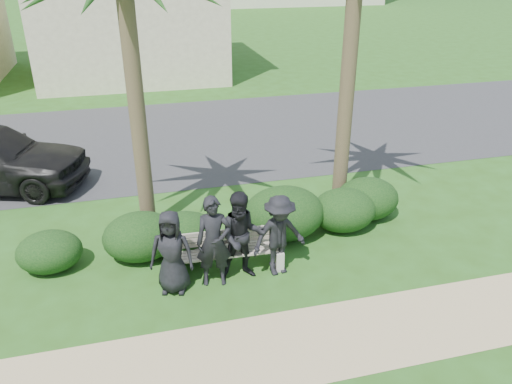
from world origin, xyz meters
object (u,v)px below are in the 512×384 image
man_b (214,242)px  man_d (279,236)px  man_c (242,236)px  man_a (172,252)px  park_bench (225,255)px

man_b → man_d: size_ratio=1.08×
man_b → man_c: bearing=14.2°
man_a → man_c: bearing=20.0°
man_b → man_c: (0.51, 0.06, -0.00)m
man_a → man_d: (1.91, 0.04, 0.02)m
man_b → man_d: man_b is taller
park_bench → man_c: man_c is taller
man_c → man_d: bearing=2.0°
park_bench → man_d: 1.08m
park_bench → man_a: man_a is taller
man_a → man_b: bearing=18.0°
park_bench → man_a: bearing=-158.2°
man_a → man_c: (1.24, 0.09, 0.08)m
man_a → man_d: man_d is taller
park_bench → man_c: (0.28, -0.26, 0.50)m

